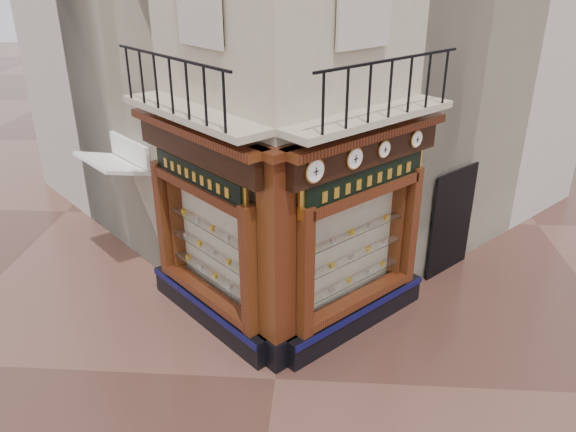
# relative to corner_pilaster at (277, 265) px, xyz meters

# --- Properties ---
(ground) EXTENTS (80.00, 80.00, 0.00)m
(ground) POSITION_rel_corner_pilaster_xyz_m (0.00, -0.50, -1.95)
(ground) COLOR #4A2B22
(ground) RESTS_ON ground
(neighbour_left) EXTENTS (11.31, 11.31, 11.00)m
(neighbour_left) POSITION_rel_corner_pilaster_xyz_m (-2.47, 8.13, 3.55)
(neighbour_left) COLOR beige
(neighbour_left) RESTS_ON ground
(neighbour_right) EXTENTS (11.31, 11.31, 11.00)m
(neighbour_right) POSITION_rel_corner_pilaster_xyz_m (2.47, 8.13, 3.55)
(neighbour_right) COLOR beige
(neighbour_right) RESTS_ON ground
(shopfront_left) EXTENTS (2.86, 2.86, 3.98)m
(shopfront_left) POSITION_rel_corner_pilaster_xyz_m (-1.41, 1.07, 0.03)
(shopfront_left) COLOR black
(shopfront_left) RESTS_ON ground
(shopfront_right) EXTENTS (2.86, 2.86, 3.98)m
(shopfront_right) POSITION_rel_corner_pilaster_xyz_m (1.41, 1.07, 0.03)
(shopfront_right) COLOR black
(shopfront_right) RESTS_ON ground
(corner_pilaster) EXTENTS (0.85, 0.85, 3.98)m
(corner_pilaster) POSITION_rel_corner_pilaster_xyz_m (0.00, 0.00, 0.00)
(corner_pilaster) COLOR black
(corner_pilaster) RESTS_ON ground
(balcony) EXTENTS (5.94, 2.97, 1.03)m
(balcony) POSITION_rel_corner_pilaster_xyz_m (0.00, 0.99, 2.27)
(balcony) COLOR #BDB294
(balcony) RESTS_ON ground
(clock_a) EXTENTS (0.31, 0.31, 0.39)m
(clock_a) POSITION_rel_corner_pilaster_xyz_m (0.59, -0.01, 1.67)
(clock_a) COLOR #AD7E39
(clock_a) RESTS_ON ground
(clock_b) EXTENTS (0.30, 0.30, 0.37)m
(clock_b) POSITION_rel_corner_pilaster_xyz_m (1.21, 0.61, 1.67)
(clock_b) COLOR #AD7E39
(clock_b) RESTS_ON ground
(clock_c) EXTENTS (0.25, 0.25, 0.31)m
(clock_c) POSITION_rel_corner_pilaster_xyz_m (1.73, 1.12, 1.67)
(clock_c) COLOR #AD7E39
(clock_c) RESTS_ON ground
(clock_d) EXTENTS (0.26, 0.26, 0.32)m
(clock_d) POSITION_rel_corner_pilaster_xyz_m (2.35, 1.75, 1.67)
(clock_d) COLOR #AD7E39
(clock_d) RESTS_ON ground
(awning) EXTENTS (1.88, 1.88, 0.34)m
(awning) POSITION_rel_corner_pilaster_xyz_m (-3.83, 3.12, -1.95)
(awning) COLOR white
(awning) RESTS_ON ground
(signboard_left) EXTENTS (2.03, 2.03, 0.54)m
(signboard_left) POSITION_rel_corner_pilaster_xyz_m (-1.46, 1.01, 1.15)
(signboard_left) COLOR yellow
(signboard_left) RESTS_ON ground
(signboard_right) EXTENTS (2.22, 2.22, 0.60)m
(signboard_right) POSITION_rel_corner_pilaster_xyz_m (1.46, 1.01, 1.15)
(signboard_right) COLOR yellow
(signboard_right) RESTS_ON ground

